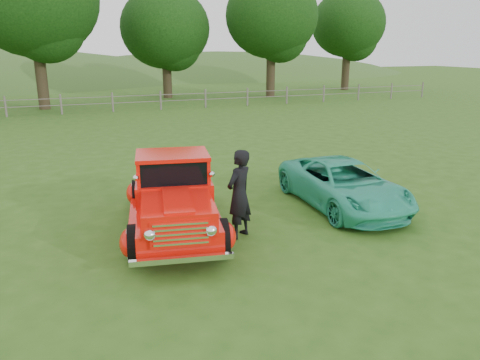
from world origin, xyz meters
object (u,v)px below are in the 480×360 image
object	(u,v)px
tree_far_east	(348,24)
man	(239,194)
tree_near_east	(165,28)
red_pickup	(174,196)
tree_mid_east	(272,16)
teal_sedan	(343,184)

from	to	relation	value
tree_far_east	man	world-z (taller)	tree_far_east
tree_near_east	red_pickup	distance (m)	28.39
tree_near_east	red_pickup	size ratio (longest dim) A/B	1.60
tree_mid_east	teal_sedan	xyz separation A→B (m)	(-9.50, -25.36, -5.58)
teal_sedan	red_pickup	bearing A→B (deg)	-177.55
tree_far_east	tree_mid_east	bearing A→B (deg)	-161.57
red_pickup	tree_near_east	bearing A→B (deg)	87.91
tree_near_east	man	distance (m)	28.97
tree_mid_east	man	bearing A→B (deg)	-115.76
red_pickup	man	distance (m)	1.49
tree_far_east	man	bearing A→B (deg)	-126.52
teal_sedan	tree_near_east	bearing A→B (deg)	88.68
tree_far_east	red_pickup	size ratio (longest dim) A/B	1.70
tree_near_east	tree_far_east	world-z (taller)	tree_far_east
tree_near_east	man	bearing A→B (deg)	-99.39
tree_near_east	man	world-z (taller)	tree_near_east
tree_far_east	teal_sedan	size ratio (longest dim) A/B	2.08
tree_mid_east	red_pickup	bearing A→B (deg)	-118.66
man	teal_sedan	bearing A→B (deg)	161.80
tree_mid_east	red_pickup	distance (m)	29.45
tree_mid_east	red_pickup	xyz separation A→B (m)	(-13.89, -25.41, -5.38)
tree_mid_east	teal_sedan	bearing A→B (deg)	-110.53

